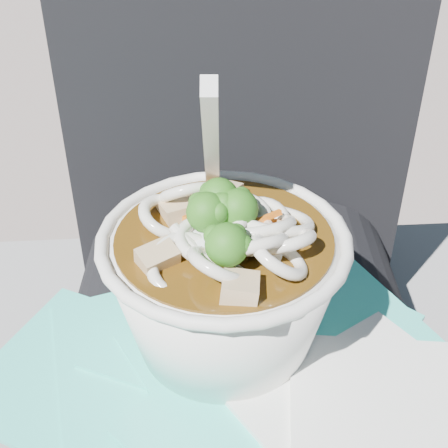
{
  "coord_description": "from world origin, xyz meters",
  "views": [
    {
      "loc": [
        -0.02,
        -0.31,
        1.0
      ],
      "look_at": [
        -0.01,
        0.02,
        0.77
      ],
      "focal_mm": 50.0,
      "sensor_mm": 36.0,
      "label": 1
    }
  ],
  "objects": [
    {
      "name": "lap",
      "position": [
        0.0,
        0.0,
        0.56
      ],
      "size": [
        0.32,
        0.48,
        0.16
      ],
      "color": "black",
      "rests_on": "stone_ledge"
    },
    {
      "name": "person_body",
      "position": [
        -0.0,
        0.09,
        0.58
      ],
      "size": [
        0.34,
        0.94,
        1.03
      ],
      "color": "black",
      "rests_on": "ground"
    },
    {
      "name": "plastic_bag",
      "position": [
        -0.02,
        -0.01,
        0.65
      ],
      "size": [
        0.38,
        0.34,
        0.02
      ],
      "color": "#33D6C2",
      "rests_on": "lap"
    },
    {
      "name": "napkins",
      "position": [
        0.09,
        -0.06,
        0.67
      ],
      "size": [
        0.2,
        0.2,
        0.01
      ],
      "color": "white",
      "rests_on": "plastic_bag"
    },
    {
      "name": "udon_bowl",
      "position": [
        -0.01,
        0.02,
        0.72
      ],
      "size": [
        0.19,
        0.19,
        0.2
      ],
      "color": "white",
      "rests_on": "plastic_bag"
    }
  ]
}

